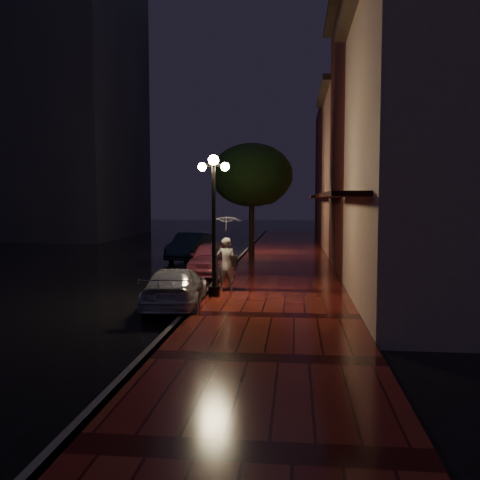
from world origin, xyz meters
The scene contains 15 objects.
ground centered at (0.00, 0.00, 0.00)m, with size 120.00×120.00×0.00m, color black.
sidewalk centered at (2.25, 0.00, 0.07)m, with size 4.50×60.00×0.15m, color #4E100D.
curb centered at (0.00, 0.00, 0.07)m, with size 0.25×60.00×0.15m, color #595451.
storefront_near centered at (7.00, -6.00, 4.25)m, with size 5.00×8.00×8.50m, color gray.
storefront_mid centered at (7.00, 2.00, 5.50)m, with size 5.00×8.00×11.00m, color #511914.
storefront_far centered at (7.00, 10.00, 4.50)m, with size 5.00×8.00×9.00m, color #8C5951.
storefront_extra centered at (7.00, 20.00, 5.00)m, with size 5.00×12.00×10.00m, color #511914.
streetlamp_near centered at (0.35, -5.00, 2.60)m, with size 0.96×0.36×4.31m.
streetlamp_far centered at (0.35, 9.00, 2.60)m, with size 0.96×0.36×4.31m.
street_tree centered at (0.61, 5.99, 4.24)m, with size 4.16×4.16×5.80m.
pink_car centered at (-0.60, 0.66, 0.70)m, with size 1.64×4.08×1.39m, color #C6516F.
navy_car centered at (-2.52, 5.97, 0.70)m, with size 1.48×4.26×1.40m, color black.
silver_car centered at (-0.60, -6.11, 0.57)m, with size 1.60×3.95×1.15m, color #ABABB3.
woman_with_umbrella centered at (0.60, -4.03, 1.77)m, with size 1.02×1.04×2.45m.
parking_meter centered at (0.15, -3.02, 1.04)m, with size 0.15×0.12×1.48m.
Camera 1 is at (2.83, -21.07, 3.11)m, focal length 40.00 mm.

